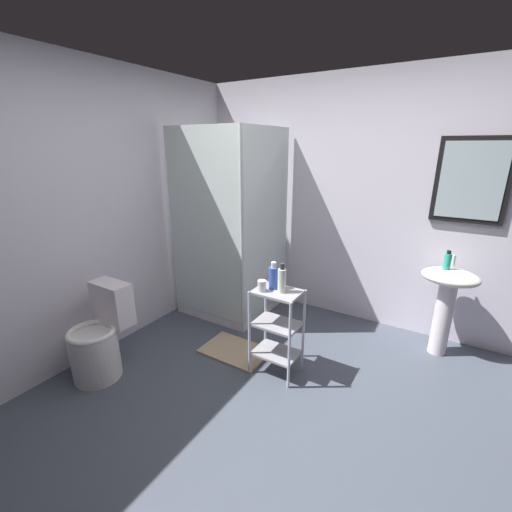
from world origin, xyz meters
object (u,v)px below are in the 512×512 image
(shower_stall, at_px, (234,273))
(rinse_cup, at_px, (262,286))
(storage_cart, at_px, (277,325))
(shampoo_bottle_blue, at_px, (273,277))
(toilet, at_px, (100,340))
(hand_soap_bottle, at_px, (447,261))
(lotion_bottle_white, at_px, (282,280))
(bath_mat, at_px, (235,351))
(pedestal_sink, at_px, (447,295))

(shower_stall, height_order, rinse_cup, shower_stall)
(storage_cart, relative_size, rinse_cup, 8.47)
(shampoo_bottle_blue, bearing_deg, shower_stall, 141.63)
(toilet, xyz_separation_m, hand_soap_bottle, (2.31, 1.80, 0.57))
(toilet, distance_m, hand_soap_bottle, 2.98)
(lotion_bottle_white, bearing_deg, bath_mat, 173.90)
(pedestal_sink, distance_m, hand_soap_bottle, 0.31)
(shampoo_bottle_blue, xyz_separation_m, rinse_cup, (-0.05, -0.09, -0.05))
(storage_cart, bearing_deg, shampoo_bottle_blue, 151.85)
(toilet, relative_size, shampoo_bottle_blue, 3.45)
(shower_stall, distance_m, hand_soap_bottle, 2.08)
(lotion_bottle_white, height_order, rinse_cup, lotion_bottle_white)
(lotion_bottle_white, distance_m, rinse_cup, 0.16)
(rinse_cup, bearing_deg, storage_cart, 31.29)
(storage_cart, relative_size, hand_soap_bottle, 4.44)
(pedestal_sink, xyz_separation_m, lotion_bottle_white, (-1.10, -1.03, 0.26))
(storage_cart, bearing_deg, lotion_bottle_white, -0.06)
(shower_stall, distance_m, lotion_bottle_white, 1.26)
(shampoo_bottle_blue, xyz_separation_m, bath_mat, (-0.40, 0.02, -0.83))
(shampoo_bottle_blue, bearing_deg, toilet, -145.48)
(storage_cart, relative_size, bath_mat, 1.23)
(pedestal_sink, xyz_separation_m, hand_soap_bottle, (-0.04, -0.00, 0.30))
(toilet, height_order, shampoo_bottle_blue, shampoo_bottle_blue)
(toilet, height_order, hand_soap_bottle, hand_soap_bottle)
(rinse_cup, relative_size, bath_mat, 0.15)
(toilet, height_order, rinse_cup, rinse_cup)
(toilet, bearing_deg, bath_mat, 47.37)
(toilet, bearing_deg, pedestal_sink, 37.41)
(shower_stall, height_order, pedestal_sink, shower_stall)
(bath_mat, bearing_deg, shampoo_bottle_blue, -3.48)
(shampoo_bottle_blue, relative_size, lotion_bottle_white, 0.94)
(shower_stall, xyz_separation_m, bath_mat, (0.47, -0.67, -0.45))
(hand_soap_bottle, bearing_deg, storage_cart, -136.76)
(toilet, relative_size, storage_cart, 1.03)
(rinse_cup, bearing_deg, bath_mat, 161.88)
(shower_stall, relative_size, lotion_bottle_white, 8.52)
(toilet, relative_size, hand_soap_bottle, 4.56)
(pedestal_sink, relative_size, toilet, 1.07)
(storage_cart, height_order, lotion_bottle_white, lotion_bottle_white)
(pedestal_sink, bearing_deg, bath_mat, -148.55)
(toilet, distance_m, lotion_bottle_white, 1.56)
(pedestal_sink, distance_m, lotion_bottle_white, 1.52)
(lotion_bottle_white, bearing_deg, toilet, -148.36)
(lotion_bottle_white, bearing_deg, pedestal_sink, 43.07)
(shower_stall, height_order, bath_mat, shower_stall)
(storage_cart, distance_m, rinse_cup, 0.37)
(pedestal_sink, height_order, rinse_cup, rinse_cup)
(hand_soap_bottle, xyz_separation_m, rinse_cup, (-1.19, -1.09, -0.10))
(storage_cart, bearing_deg, hand_soap_bottle, 43.24)
(hand_soap_bottle, bearing_deg, toilet, -142.07)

